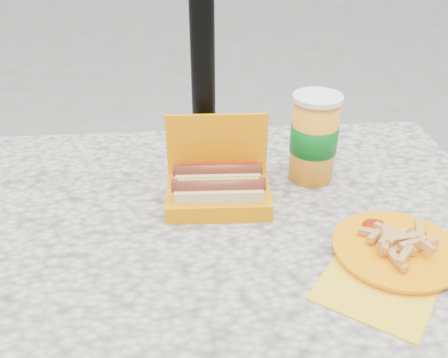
{
  "coord_description": "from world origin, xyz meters",
  "views": [
    {
      "loc": [
        -0.04,
        -0.83,
        1.33
      ],
      "look_at": [
        0.03,
        0.05,
        0.8
      ],
      "focal_mm": 40.0,
      "sensor_mm": 36.0,
      "label": 1
    }
  ],
  "objects": [
    {
      "name": "picnic_table",
      "position": [
        0.0,
        0.0,
        0.64
      ],
      "size": [
        1.2,
        0.8,
        0.75
      ],
      "color": "beige",
      "rests_on": "ground"
    },
    {
      "name": "umbrella_pole",
      "position": [
        0.0,
        0.16,
        1.1
      ],
      "size": [
        0.05,
        0.05,
        2.2
      ],
      "primitive_type": "cylinder",
      "color": "black",
      "rests_on": "ground"
    },
    {
      "name": "fries_plate",
      "position": [
        0.32,
        -0.16,
        0.76
      ],
      "size": [
        0.3,
        0.32,
        0.05
      ],
      "rotation": [
        0.0,
        0.0,
        -0.37
      ],
      "color": "yellow",
      "rests_on": "picnic_table"
    },
    {
      "name": "hotdog_box",
      "position": [
        0.02,
        0.04,
        0.79
      ],
      "size": [
        0.22,
        0.15,
        0.17
      ],
      "rotation": [
        0.0,
        0.0,
        -0.05
      ],
      "color": "#FE9100",
      "rests_on": "picnic_table"
    },
    {
      "name": "soda_cup",
      "position": [
        0.24,
        0.13,
        0.85
      ],
      "size": [
        0.11,
        0.11,
        0.2
      ],
      "rotation": [
        0.0,
        0.0,
        0.01
      ],
      "color": "orange",
      "rests_on": "picnic_table"
    }
  ]
}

